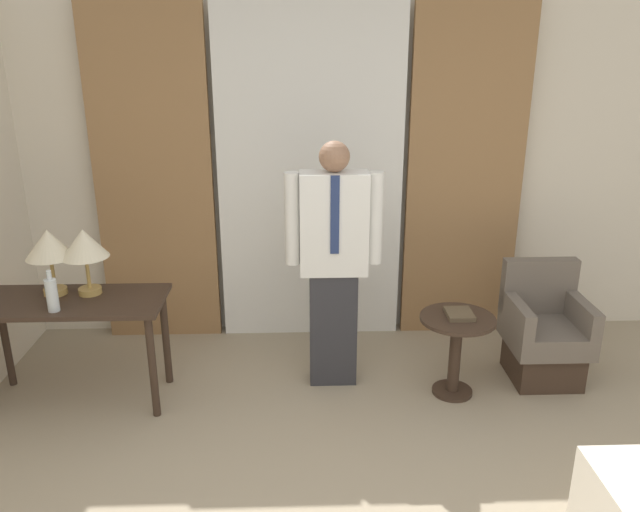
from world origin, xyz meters
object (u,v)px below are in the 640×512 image
object	(u,v)px
book	(459,314)
table_lamp_left	(49,246)
person	(334,258)
bottle_near_edge	(52,294)
armchair	(544,335)
side_table	(456,342)
table_lamp_right	(84,246)
desk	(70,316)

from	to	relation	value
book	table_lamp_left	bearing A→B (deg)	178.09
person	book	world-z (taller)	person
bottle_near_edge	armchair	size ratio (longest dim) A/B	0.32
side_table	book	world-z (taller)	book
bottle_near_edge	book	distance (m)	2.57
table_lamp_left	table_lamp_right	bearing A→B (deg)	0.00
bottle_near_edge	side_table	bearing A→B (deg)	3.70
bottle_near_edge	side_table	size ratio (longest dim) A/B	0.46
table_lamp_left	table_lamp_right	size ratio (longest dim) A/B	1.00
table_lamp_left	side_table	bearing A→B (deg)	-2.29
person	bottle_near_edge	bearing A→B (deg)	-168.13
desk	book	bearing A→B (deg)	0.24
desk	armchair	size ratio (longest dim) A/B	1.47
table_lamp_right	armchair	bearing A→B (deg)	1.91
desk	table_lamp_right	world-z (taller)	table_lamp_right
desk	table_lamp_left	world-z (taller)	table_lamp_left
armchair	side_table	bearing A→B (deg)	-162.97
side_table	armchair	bearing A→B (deg)	17.03
table_lamp_right	bottle_near_edge	bearing A→B (deg)	-116.64
desk	bottle_near_edge	distance (m)	0.28
table_lamp_right	book	bearing A→B (deg)	-2.09
desk	bottle_near_edge	world-z (taller)	bottle_near_edge
desk	book	xyz separation A→B (m)	(2.53, 0.01, -0.03)
table_lamp_left	book	bearing A→B (deg)	-1.91
desk	side_table	distance (m)	2.52
bottle_near_edge	side_table	world-z (taller)	bottle_near_edge
desk	table_lamp_left	bearing A→B (deg)	138.46
armchair	bottle_near_edge	bearing A→B (deg)	-173.40
person	side_table	xyz separation A→B (m)	(0.81, -0.20, -0.54)
armchair	side_table	world-z (taller)	armchair
armchair	book	bearing A→B (deg)	-164.02
armchair	book	xyz separation A→B (m)	(-0.67, -0.19, 0.26)
desk	person	world-z (taller)	person
desk	person	bearing A→B (deg)	6.44
desk	side_table	bearing A→B (deg)	-0.15
table_lamp_right	book	world-z (taller)	table_lamp_right
book	side_table	bearing A→B (deg)	-126.60
table_lamp_right	side_table	xyz separation A→B (m)	(2.40, -0.11, -0.67)
bottle_near_edge	book	world-z (taller)	bottle_near_edge
table_lamp_right	book	xyz separation A→B (m)	(2.41, -0.09, -0.47)
bottle_near_edge	book	size ratio (longest dim) A/B	1.30
side_table	book	distance (m)	0.20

